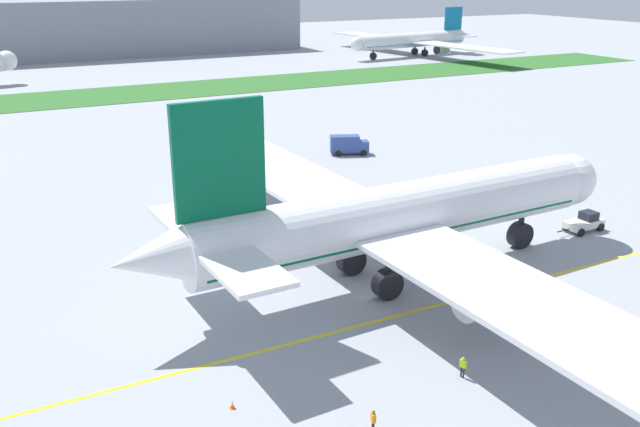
# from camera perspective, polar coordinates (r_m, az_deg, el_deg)

# --- Properties ---
(ground_plane) EXTENTS (600.00, 600.00, 0.00)m
(ground_plane) POSITION_cam_1_polar(r_m,az_deg,el_deg) (62.03, 5.10, -6.84)
(ground_plane) COLOR #9399A0
(ground_plane) RESTS_ON ground
(apron_taxi_line) EXTENTS (280.00, 0.36, 0.01)m
(apron_taxi_line) POSITION_cam_1_polar(r_m,az_deg,el_deg) (59.32, 7.00, -8.21)
(apron_taxi_line) COLOR yellow
(apron_taxi_line) RESTS_ON ground
(grass_median_strip) EXTENTS (320.00, 24.00, 0.10)m
(grass_median_strip) POSITION_cam_1_polar(r_m,az_deg,el_deg) (167.84, -16.87, 9.32)
(grass_median_strip) COLOR #2D6628
(grass_median_strip) RESTS_ON ground
(airliner_foreground) EXTENTS (50.93, 79.62, 18.35)m
(airliner_foreground) POSITION_cam_1_polar(r_m,az_deg,el_deg) (63.00, 6.11, -0.29)
(airliner_foreground) COLOR white
(airliner_foreground) RESTS_ON ground
(pushback_tug) EXTENTS (6.34, 2.60, 2.10)m
(pushback_tug) POSITION_cam_1_polar(r_m,az_deg,el_deg) (81.97, 20.98, -0.67)
(pushback_tug) COLOR white
(pushback_tug) RESTS_ON ground
(ground_crew_wingwalker_port) EXTENTS (0.38, 0.55, 1.65)m
(ground_crew_wingwalker_port) POSITION_cam_1_polar(r_m,az_deg,el_deg) (51.08, 11.70, -12.13)
(ground_crew_wingwalker_port) COLOR black
(ground_crew_wingwalker_port) RESTS_ON ground
(ground_crew_marshaller_front) EXTENTS (0.58, 0.39, 1.73)m
(ground_crew_marshaller_front) POSITION_cam_1_polar(r_m,az_deg,el_deg) (76.58, 10.85, -1.01)
(ground_crew_marshaller_front) COLOR black
(ground_crew_marshaller_front) RESTS_ON ground
(ground_crew_wingwalker_starboard) EXTENTS (0.34, 0.57, 1.67)m
(ground_crew_wingwalker_starboard) POSITION_cam_1_polar(r_m,az_deg,el_deg) (45.01, 4.41, -16.55)
(ground_crew_wingwalker_starboard) COLOR black
(ground_crew_wingwalker_starboard) RESTS_ON ground
(traffic_cone_port_wing) EXTENTS (0.36, 0.36, 0.58)m
(traffic_cone_port_wing) POSITION_cam_1_polar(r_m,az_deg,el_deg) (47.76, -7.24, -15.35)
(traffic_cone_port_wing) COLOR #F2590C
(traffic_cone_port_wing) RESTS_ON ground
(service_truck_catering_van) EXTENTS (6.28, 4.23, 2.99)m
(service_truck_catering_van) POSITION_cam_1_polar(r_m,az_deg,el_deg) (108.36, 2.36, 5.71)
(service_truck_catering_van) COLOR #33478C
(service_truck_catering_van) RESTS_ON ground
(parked_airliner_far_right) EXTENTS (51.28, 82.95, 15.18)m
(parked_airliner_far_right) POSITION_cam_1_polar(r_m,az_deg,el_deg) (237.10, 7.79, 13.97)
(parked_airliner_far_right) COLOR white
(parked_airliner_far_right) RESTS_ON ground
(terminal_building) EXTENTS (109.09, 20.00, 18.00)m
(terminal_building) POSITION_cam_1_polar(r_m,az_deg,el_deg) (246.19, -14.62, 14.64)
(terminal_building) COLOR gray
(terminal_building) RESTS_ON ground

